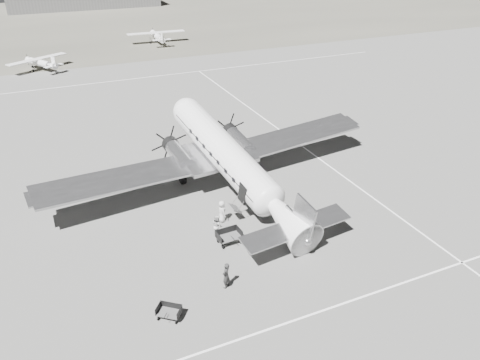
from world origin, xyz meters
The scene contains 13 objects.
ground centered at (0.00, 0.00, 0.00)m, with size 260.00×260.00×0.00m, color slate.
taxi_line_near centered at (0.00, -14.00, 0.01)m, with size 60.00×0.15×0.01m, color white.
taxi_line_right centered at (12.00, 0.00, 0.01)m, with size 0.15×80.00×0.01m, color white.
taxi_line_horizon centered at (0.00, 40.00, 0.01)m, with size 90.00×0.15×0.01m, color white.
grass_infield centered at (0.00, 95.00, 0.00)m, with size 260.00×90.00×0.01m, color #635F53.
dc3_airliner centered at (1.24, 1.52, 3.03)m, with size 31.82×22.08×6.06m, color #B7B7B9, non-canonical shape.
light_plane_left centered at (-11.35, 50.99, 1.07)m, with size 10.29×8.35×2.14m, color white, non-canonical shape.
light_plane_right centered at (11.42, 63.32, 1.21)m, with size 11.63×9.44×2.41m, color white, non-canonical shape.
baggage_cart_near centered at (-1.79, -5.30, 0.52)m, with size 1.85×1.31×1.05m, color #515151, non-canonical shape.
baggage_cart_far centered at (-7.93, -10.80, 0.41)m, with size 1.47×1.04×0.83m, color #515151, non-canonical shape.
ground_crew centered at (-3.82, -9.66, 0.93)m, with size 0.67×0.44×1.85m, color #2A2A2A.
ramp_agent centered at (-2.23, -4.14, 0.91)m, with size 0.89×0.69×1.82m, color silver.
passenger centered at (-1.18, -2.41, 0.90)m, with size 0.88×0.57×1.80m, color silver.
Camera 1 is at (-12.46, -31.23, 20.29)m, focal length 35.00 mm.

